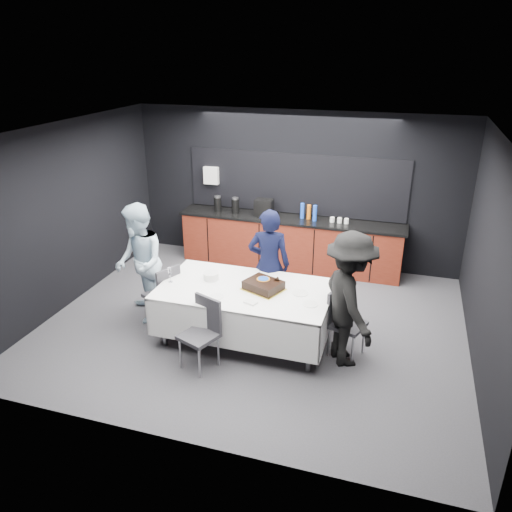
{
  "coord_description": "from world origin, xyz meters",
  "views": [
    {
      "loc": [
        1.93,
        -6.12,
        3.82
      ],
      "look_at": [
        0.0,
        0.1,
        1.05
      ],
      "focal_mm": 35.0,
      "sensor_mm": 36.0,
      "label": 1
    }
  ],
  "objects_px": {
    "party_table": "(245,297)",
    "chair_near": "(203,328)",
    "person_right": "(349,300)",
    "person_center": "(269,265)",
    "chair_left": "(165,291)",
    "plate_stack": "(211,276)",
    "chair_right": "(342,317)",
    "cake_assembly": "(264,285)",
    "person_left": "(139,263)",
    "champagne_flute": "(170,272)"
  },
  "relations": [
    {
      "from": "chair_left",
      "to": "chair_near",
      "type": "bearing_deg",
      "value": -40.11
    },
    {
      "from": "chair_near",
      "to": "person_center",
      "type": "bearing_deg",
      "value": 72.71
    },
    {
      "from": "person_left",
      "to": "chair_left",
      "type": "bearing_deg",
      "value": 40.61
    },
    {
      "from": "champagne_flute",
      "to": "person_center",
      "type": "height_order",
      "value": "person_center"
    },
    {
      "from": "chair_left",
      "to": "person_center",
      "type": "xyz_separation_m",
      "value": [
        1.37,
        0.67,
        0.31
      ]
    },
    {
      "from": "person_center",
      "to": "plate_stack",
      "type": "bearing_deg",
      "value": 30.09
    },
    {
      "from": "plate_stack",
      "to": "chair_near",
      "type": "bearing_deg",
      "value": -75.29
    },
    {
      "from": "cake_assembly",
      "to": "plate_stack",
      "type": "height_order",
      "value": "cake_assembly"
    },
    {
      "from": "cake_assembly",
      "to": "plate_stack",
      "type": "distance_m",
      "value": 0.8
    },
    {
      "from": "cake_assembly",
      "to": "chair_left",
      "type": "distance_m",
      "value": 1.52
    },
    {
      "from": "chair_right",
      "to": "party_table",
      "type": "bearing_deg",
      "value": -178.52
    },
    {
      "from": "chair_near",
      "to": "person_right",
      "type": "distance_m",
      "value": 1.87
    },
    {
      "from": "plate_stack",
      "to": "person_center",
      "type": "bearing_deg",
      "value": 40.32
    },
    {
      "from": "cake_assembly",
      "to": "person_right",
      "type": "height_order",
      "value": "person_right"
    },
    {
      "from": "party_table",
      "to": "chair_near",
      "type": "xyz_separation_m",
      "value": [
        -0.32,
        -0.75,
        -0.11
      ]
    },
    {
      "from": "champagne_flute",
      "to": "cake_assembly",
      "type": "bearing_deg",
      "value": 7.16
    },
    {
      "from": "plate_stack",
      "to": "chair_right",
      "type": "height_order",
      "value": "chair_right"
    },
    {
      "from": "party_table",
      "to": "cake_assembly",
      "type": "bearing_deg",
      "value": 8.62
    },
    {
      "from": "chair_right",
      "to": "person_right",
      "type": "height_order",
      "value": "person_right"
    },
    {
      "from": "champagne_flute",
      "to": "person_center",
      "type": "distance_m",
      "value": 1.45
    },
    {
      "from": "champagne_flute",
      "to": "person_right",
      "type": "bearing_deg",
      "value": -0.05
    },
    {
      "from": "chair_near",
      "to": "cake_assembly",
      "type": "bearing_deg",
      "value": 54.3
    },
    {
      "from": "party_table",
      "to": "plate_stack",
      "type": "bearing_deg",
      "value": 167.06
    },
    {
      "from": "cake_assembly",
      "to": "chair_near",
      "type": "relative_size",
      "value": 0.66
    },
    {
      "from": "party_table",
      "to": "chair_left",
      "type": "xyz_separation_m",
      "value": [
        -1.24,
        0.03,
        -0.11
      ]
    },
    {
      "from": "chair_near",
      "to": "plate_stack",
      "type": "bearing_deg",
      "value": 104.71
    },
    {
      "from": "chair_left",
      "to": "person_right",
      "type": "height_order",
      "value": "person_right"
    },
    {
      "from": "person_left",
      "to": "person_right",
      "type": "xyz_separation_m",
      "value": [
        3.07,
        -0.24,
        0.01
      ]
    },
    {
      "from": "chair_right",
      "to": "chair_near",
      "type": "distance_m",
      "value": 1.82
    },
    {
      "from": "person_right",
      "to": "plate_stack",
      "type": "bearing_deg",
      "value": 53.5
    },
    {
      "from": "cake_assembly",
      "to": "chair_near",
      "type": "bearing_deg",
      "value": -125.7
    },
    {
      "from": "champagne_flute",
      "to": "chair_left",
      "type": "xyz_separation_m",
      "value": [
        -0.19,
        0.15,
        -0.4
      ]
    },
    {
      "from": "chair_left",
      "to": "chair_right",
      "type": "distance_m",
      "value": 2.56
    },
    {
      "from": "chair_left",
      "to": "chair_near",
      "type": "distance_m",
      "value": 1.21
    },
    {
      "from": "party_table",
      "to": "person_left",
      "type": "relative_size",
      "value": 1.31
    },
    {
      "from": "person_right",
      "to": "person_center",
      "type": "bearing_deg",
      "value": 27.76
    },
    {
      "from": "party_table",
      "to": "chair_right",
      "type": "height_order",
      "value": "chair_right"
    },
    {
      "from": "chair_left",
      "to": "person_right",
      "type": "bearing_deg",
      "value": -3.39
    },
    {
      "from": "party_table",
      "to": "person_center",
      "type": "distance_m",
      "value": 0.75
    },
    {
      "from": "chair_near",
      "to": "person_right",
      "type": "height_order",
      "value": "person_right"
    },
    {
      "from": "chair_left",
      "to": "chair_right",
      "type": "relative_size",
      "value": 1.0
    },
    {
      "from": "chair_near",
      "to": "person_center",
      "type": "xyz_separation_m",
      "value": [
        0.45,
        1.45,
        0.31
      ]
    },
    {
      "from": "cake_assembly",
      "to": "person_center",
      "type": "distance_m",
      "value": 0.67
    },
    {
      "from": "chair_near",
      "to": "person_center",
      "type": "height_order",
      "value": "person_center"
    },
    {
      "from": "chair_near",
      "to": "person_left",
      "type": "bearing_deg",
      "value": 147.26
    },
    {
      "from": "champagne_flute",
      "to": "chair_right",
      "type": "relative_size",
      "value": 0.24
    },
    {
      "from": "cake_assembly",
      "to": "chair_near",
      "type": "distance_m",
      "value": 1.02
    },
    {
      "from": "champagne_flute",
      "to": "person_right",
      "type": "height_order",
      "value": "person_right"
    },
    {
      "from": "person_center",
      "to": "champagne_flute",
      "type": "bearing_deg",
      "value": 24.72
    },
    {
      "from": "chair_left",
      "to": "person_center",
      "type": "height_order",
      "value": "person_center"
    }
  ]
}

